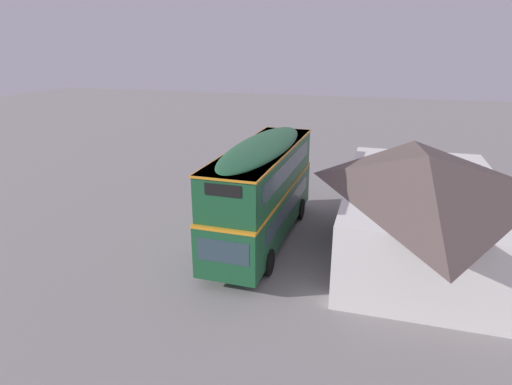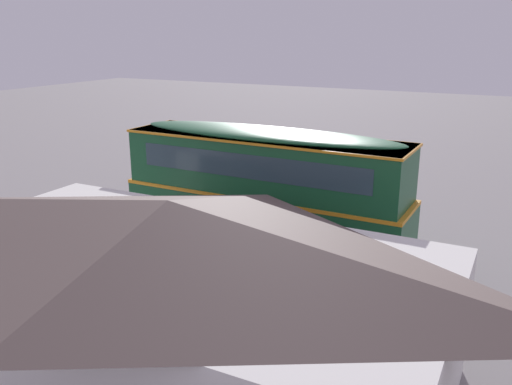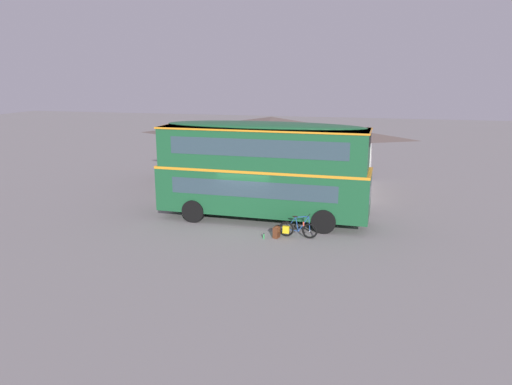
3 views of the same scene
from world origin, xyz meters
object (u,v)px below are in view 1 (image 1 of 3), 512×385
double_decker_bus (263,188)px  water_bottle_green_metal (205,236)px  backpack_on_ground (207,238)px  touring_bicycle (205,245)px

double_decker_bus → water_bottle_green_metal: size_ratio=39.80×
double_decker_bus → backpack_on_ground: double_decker_bus is taller
double_decker_bus → backpack_on_ground: size_ratio=18.69×
water_bottle_green_metal → touring_bicycle: bearing=22.8°
backpack_on_ground → double_decker_bus: bearing=116.7°
double_decker_bus → water_bottle_green_metal: (0.70, -2.68, -2.52)m
double_decker_bus → touring_bicycle: size_ratio=5.91×
backpack_on_ground → water_bottle_green_metal: bearing=-149.6°
touring_bicycle → water_bottle_green_metal: 1.47m
backpack_on_ground → water_bottle_green_metal: size_ratio=2.13×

